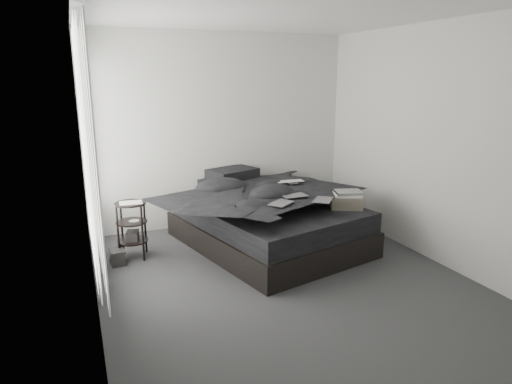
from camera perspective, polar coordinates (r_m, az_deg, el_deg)
name	(u,v)px	position (r m, az deg, el deg)	size (l,w,h in m)	color
floor	(285,281)	(4.74, 3.65, -11.08)	(3.60, 4.20, 0.01)	#363639
ceiling	(290,9)	(4.32, 4.24, 21.87)	(3.60, 4.20, 0.01)	white
wall_back	(221,131)	(6.28, -4.43, 7.60)	(3.60, 0.01, 2.60)	silver
wall_front	(457,217)	(2.66, 23.86, -2.84)	(3.60, 0.01, 2.60)	silver
wall_left	(86,169)	(3.93, -20.53, 2.70)	(0.01, 4.20, 2.60)	silver
wall_right	(436,145)	(5.37, 21.62, 5.50)	(0.01, 4.20, 2.60)	silver
window_left	(84,147)	(4.81, -20.68, 5.27)	(0.02, 2.00, 2.30)	white
curtain_left	(90,154)	(4.82, -20.01, 4.50)	(0.06, 2.12, 2.48)	white
bed	(268,233)	(5.63, 1.50, -5.19)	(1.66, 2.20, 0.30)	black
mattress	(268,213)	(5.55, 1.52, -2.59)	(1.60, 2.13, 0.23)	black
duvet	(271,194)	(5.44, 1.87, -0.25)	(1.62, 1.88, 0.26)	black
pillow_lower	(227,185)	(6.15, -3.64, 0.92)	(0.66, 0.45, 0.15)	black
pillow_upper	(232,174)	(6.14, -2.96, 2.28)	(0.62, 0.43, 0.14)	black
laptop	(292,177)	(5.74, 4.46, 1.92)	(0.35, 0.23, 0.03)	silver
comic_a	(281,196)	(4.85, 3.19, -0.49)	(0.28, 0.18, 0.01)	black
comic_b	(295,188)	(5.16, 4.87, 0.47)	(0.28, 0.18, 0.01)	black
comic_c	(323,192)	(5.02, 8.43, 0.05)	(0.28, 0.18, 0.01)	black
side_stand	(132,230)	(5.40, -15.24, -4.66)	(0.35, 0.35, 0.64)	black
papers	(131,203)	(5.29, -15.38, -1.34)	(0.25, 0.18, 0.01)	white
floor_books	(118,257)	(5.33, -16.92, -7.80)	(0.16, 0.22, 0.16)	black
box_lower	(345,239)	(5.56, 11.07, -5.74)	(0.40, 0.31, 0.30)	black
box_mid	(347,218)	(5.47, 11.31, -3.20)	(0.37, 0.30, 0.23)	#60584C
box_upper	(346,202)	(5.42, 11.21, -1.24)	(0.36, 0.29, 0.16)	#60584C
art_book_white	(347,194)	(5.40, 11.35, -0.28)	(0.30, 0.24, 0.03)	silver
art_book_snake	(348,192)	(5.39, 11.47, -0.01)	(0.30, 0.24, 0.03)	silver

